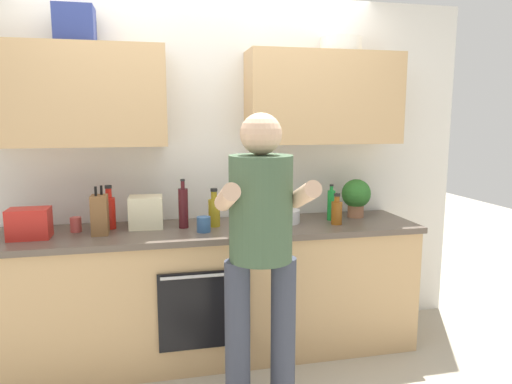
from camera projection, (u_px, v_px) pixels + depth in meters
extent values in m
plane|color=#B2A893|center=(215.00, 352.00, 3.27)|extent=(12.00, 12.00, 0.00)
cube|color=silver|center=(206.00, 171.00, 3.42)|extent=(4.00, 0.06, 2.50)
cube|color=tan|center=(78.00, 96.00, 2.97)|extent=(1.12, 0.32, 0.65)
cube|color=tan|center=(324.00, 98.00, 3.33)|extent=(1.12, 0.32, 0.65)
cylinder|color=silver|center=(341.00, 45.00, 3.30)|extent=(0.29, 0.29, 0.10)
cube|color=navy|center=(75.00, 25.00, 2.91)|extent=(0.24, 0.20, 0.23)
cube|color=tan|center=(214.00, 294.00, 3.20)|extent=(2.80, 0.60, 0.86)
cube|color=brown|center=(213.00, 230.00, 3.13)|extent=(2.84, 0.64, 0.04)
cube|color=black|center=(204.00, 310.00, 2.87)|extent=(0.56, 0.02, 0.50)
cylinder|color=silver|center=(204.00, 276.00, 2.82)|extent=(0.52, 0.02, 0.02)
cylinder|color=#383D4C|center=(238.00, 338.00, 2.54)|extent=(0.14, 0.14, 0.87)
cylinder|color=#383D4C|center=(283.00, 333.00, 2.60)|extent=(0.14, 0.14, 0.87)
cylinder|color=#3F593F|center=(261.00, 208.00, 2.46)|extent=(0.34, 0.34, 0.57)
sphere|color=#D8AD8C|center=(261.00, 134.00, 2.39)|extent=(0.22, 0.22, 0.22)
cylinder|color=#D8AD8C|center=(227.00, 198.00, 2.28)|extent=(0.09, 0.31, 0.19)
cylinder|color=#D8AD8C|center=(304.00, 195.00, 2.37)|extent=(0.09, 0.31, 0.19)
cylinder|color=#8C4C14|center=(337.00, 213.00, 3.21)|extent=(0.08, 0.08, 0.16)
cylinder|color=#8C4C14|center=(337.00, 199.00, 3.20)|extent=(0.04, 0.04, 0.04)
cylinder|color=black|center=(337.00, 195.00, 3.19)|extent=(0.04, 0.04, 0.02)
cylinder|color=#198C33|center=(331.00, 205.00, 3.34)|extent=(0.06, 0.06, 0.22)
cylinder|color=#198C33|center=(332.00, 188.00, 3.33)|extent=(0.02, 0.02, 0.03)
cylinder|color=black|center=(332.00, 185.00, 3.32)|extent=(0.03, 0.03, 0.01)
cylinder|color=olive|center=(214.00, 213.00, 3.15)|extent=(0.08, 0.08, 0.19)
cylinder|color=olive|center=(214.00, 195.00, 3.13)|extent=(0.04, 0.04, 0.06)
cylinder|color=black|center=(214.00, 190.00, 3.12)|extent=(0.05, 0.05, 0.02)
cylinder|color=#471419|center=(183.00, 208.00, 3.10)|extent=(0.06, 0.06, 0.27)
cylinder|color=#471419|center=(183.00, 185.00, 3.08)|extent=(0.03, 0.03, 0.05)
cylinder|color=black|center=(183.00, 180.00, 3.07)|extent=(0.03, 0.03, 0.01)
cylinder|color=red|center=(110.00, 213.00, 3.08)|extent=(0.08, 0.08, 0.21)
cylinder|color=red|center=(108.00, 193.00, 3.06)|extent=(0.04, 0.04, 0.06)
cylinder|color=black|center=(108.00, 187.00, 3.05)|extent=(0.05, 0.05, 0.02)
cylinder|color=#BF4C47|center=(76.00, 225.00, 3.00)|extent=(0.07, 0.07, 0.10)
cylinder|color=#33598C|center=(204.00, 224.00, 3.00)|extent=(0.09, 0.09, 0.10)
cylinder|color=silver|center=(285.00, 216.00, 3.27)|extent=(0.22, 0.22, 0.09)
cube|color=brown|center=(100.00, 215.00, 2.93)|extent=(0.10, 0.14, 0.25)
cylinder|color=black|center=(96.00, 191.00, 2.88)|extent=(0.02, 0.02, 0.06)
cylinder|color=black|center=(101.00, 190.00, 2.93)|extent=(0.02, 0.02, 0.06)
cylinder|color=#9E6647|center=(356.00, 211.00, 3.46)|extent=(0.12, 0.12, 0.09)
sphere|color=#2D6B28|center=(356.00, 194.00, 3.44)|extent=(0.22, 0.22, 0.22)
cube|color=beige|center=(146.00, 212.00, 3.12)|extent=(0.23, 0.21, 0.21)
cube|color=red|center=(29.00, 223.00, 2.83)|extent=(0.24, 0.17, 0.19)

